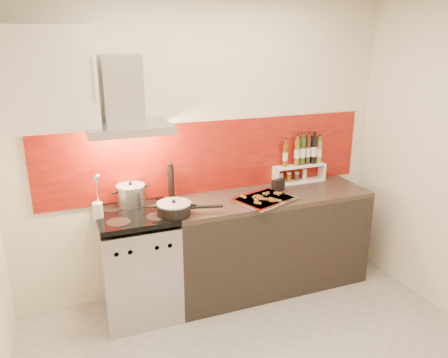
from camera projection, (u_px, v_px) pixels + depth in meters
name	position (u px, v px, depth m)	size (l,w,h in m)	color
back_wall	(206.00, 148.00, 3.84)	(3.40, 0.02, 2.60)	silver
backsplash	(211.00, 157.00, 3.87)	(3.00, 0.02, 0.64)	maroon
range_stove	(139.00, 265.00, 3.59)	(0.60, 0.60, 0.91)	#B7B7BA
counter	(269.00, 241.00, 4.01)	(1.80, 0.60, 0.90)	black
range_hood	(125.00, 104.00, 3.32)	(0.62, 0.50, 0.61)	#B7B7BA
upper_cabinet	(44.00, 79.00, 3.06)	(0.70, 0.35, 0.72)	silver
stock_pot	(131.00, 195.00, 3.58)	(0.24, 0.24, 0.20)	#B7B7BA
saute_pan	(175.00, 208.00, 3.40)	(0.51, 0.27, 0.12)	black
utensil_jar	(98.00, 205.00, 3.32)	(0.08, 0.12, 0.37)	silver
pepper_mill	(171.00, 182.00, 3.70)	(0.05, 0.05, 0.34)	black
step_shelf	(302.00, 162.00, 4.17)	(0.53, 0.14, 0.43)	white
caddy_box	(278.00, 185.00, 3.95)	(0.12, 0.05, 0.10)	black
baking_tray	(265.00, 199.00, 3.72)	(0.58, 0.52, 0.03)	silver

